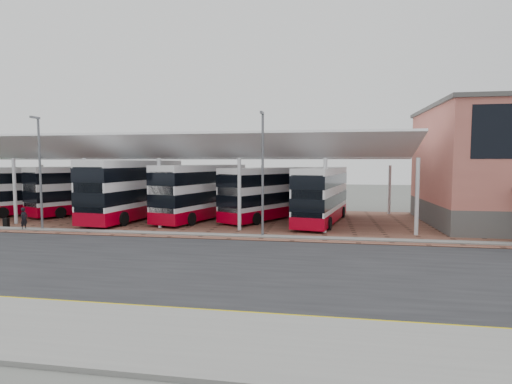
# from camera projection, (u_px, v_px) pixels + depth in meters

# --- Properties ---
(ground) EXTENTS (140.00, 140.00, 0.00)m
(ground) POSITION_uv_depth(u_px,v_px,m) (205.00, 259.00, 20.15)
(ground) COLOR #51534E
(road) EXTENTS (120.00, 14.00, 0.02)m
(road) POSITION_uv_depth(u_px,v_px,m) (199.00, 264.00, 19.16)
(road) COLOR black
(road) RESTS_ON ground
(forecourt) EXTENTS (72.00, 16.00, 0.06)m
(forecourt) POSITION_uv_depth(u_px,v_px,m) (275.00, 222.00, 32.60)
(forecourt) COLOR brown
(forecourt) RESTS_ON ground
(sidewalk) EXTENTS (120.00, 4.00, 0.14)m
(sidewalk) POSITION_uv_depth(u_px,v_px,m) (113.00, 333.00, 11.29)
(sidewalk) COLOR slate
(sidewalk) RESTS_ON ground
(north_kerb) EXTENTS (120.00, 0.80, 0.14)m
(north_kerb) POSITION_uv_depth(u_px,v_px,m) (232.00, 236.00, 26.24)
(north_kerb) COLOR slate
(north_kerb) RESTS_ON ground
(yellow_line_near) EXTENTS (120.00, 0.12, 0.01)m
(yellow_line_near) POSITION_uv_depth(u_px,v_px,m) (144.00, 309.00, 13.26)
(yellow_line_near) COLOR #BDAB00
(yellow_line_near) RESTS_ON road
(yellow_line_far) EXTENTS (120.00, 0.12, 0.01)m
(yellow_line_far) POSITION_uv_depth(u_px,v_px,m) (148.00, 306.00, 13.56)
(yellow_line_far) COLOR #BDAB00
(yellow_line_far) RESTS_ON road
(canopy) EXTENTS (37.00, 11.63, 7.07)m
(canopy) POSITION_uv_depth(u_px,v_px,m) (184.00, 152.00, 34.40)
(canopy) COLOR silver
(canopy) RESTS_ON ground
(lamp_west) EXTENTS (0.16, 0.90, 8.07)m
(lamp_west) POSITION_uv_depth(u_px,v_px,m) (40.00, 170.00, 28.29)
(lamp_west) COLOR slate
(lamp_west) RESTS_ON ground
(lamp_east) EXTENTS (0.16, 0.90, 8.07)m
(lamp_east) POSITION_uv_depth(u_px,v_px,m) (263.00, 171.00, 25.66)
(lamp_east) COLOR slate
(lamp_east) RESTS_ON ground
(bus_0) EXTENTS (7.29, 10.46, 4.37)m
(bus_0) POSITION_uv_depth(u_px,v_px,m) (36.00, 190.00, 37.66)
(bus_0) COLOR white
(bus_0) RESTS_ON forecourt
(bus_1) EXTENTS (6.83, 10.74, 4.42)m
(bus_1) POSITION_uv_depth(u_px,v_px,m) (88.00, 190.00, 37.79)
(bus_1) COLOR white
(bus_1) RESTS_ON forecourt
(bus_2) EXTENTS (4.08, 12.32, 4.98)m
(bus_2) POSITION_uv_depth(u_px,v_px,m) (135.00, 190.00, 34.11)
(bus_2) COLOR white
(bus_2) RESTS_ON forecourt
(bus_3) EXTENTS (5.54, 11.42, 4.59)m
(bus_3) POSITION_uv_depth(u_px,v_px,m) (203.00, 192.00, 34.04)
(bus_3) COLOR white
(bus_3) RESTS_ON forecourt
(bus_4) EXTENTS (7.26, 10.45, 4.37)m
(bus_4) POSITION_uv_depth(u_px,v_px,m) (270.00, 193.00, 34.01)
(bus_4) COLOR white
(bus_4) RESTS_ON forecourt
(bus_5) EXTENTS (4.43, 10.94, 4.40)m
(bus_5) POSITION_uv_depth(u_px,v_px,m) (322.00, 195.00, 31.87)
(bus_5) COLOR white
(bus_5) RESTS_ON forecourt
(pedestrian) EXTENTS (0.39, 0.59, 1.61)m
(pedestrian) POSITION_uv_depth(u_px,v_px,m) (24.00, 219.00, 28.48)
(pedestrian) COLOR black
(pedestrian) RESTS_ON forecourt
(suitcase) EXTENTS (0.38, 0.27, 0.66)m
(suitcase) POSITION_uv_depth(u_px,v_px,m) (6.00, 222.00, 29.86)
(suitcase) COLOR black
(suitcase) RESTS_ON forecourt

